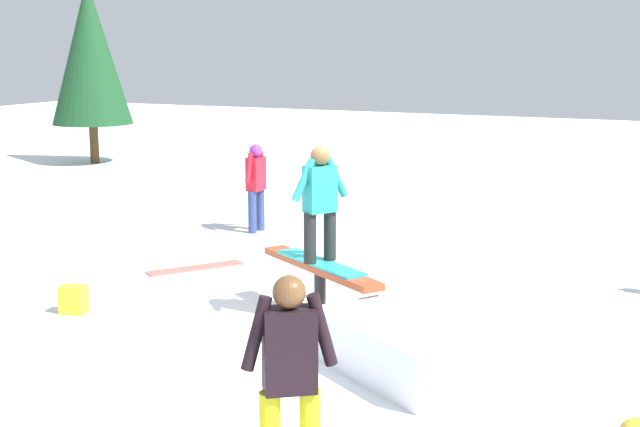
# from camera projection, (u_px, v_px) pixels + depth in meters

# --- Properties ---
(ground_plane) EXTENTS (60.00, 60.00, 0.00)m
(ground_plane) POSITION_uv_depth(u_px,v_px,m) (320.00, 320.00, 10.51)
(ground_plane) COLOR white
(rail_feature) EXTENTS (1.99, 1.42, 0.68)m
(rail_feature) POSITION_uv_depth(u_px,v_px,m) (320.00, 273.00, 10.40)
(rail_feature) COLOR black
(rail_feature) RESTS_ON ground
(snow_kicker_ramp) EXTENTS (2.33, 2.23, 0.53)m
(snow_kicker_ramp) POSITION_uv_depth(u_px,v_px,m) (421.00, 343.00, 8.89)
(snow_kicker_ramp) COLOR white
(snow_kicker_ramp) RESTS_ON ground
(main_rider_on_rail) EXTENTS (1.43, 1.03, 1.38)m
(main_rider_on_rail) POSITION_uv_depth(u_px,v_px,m) (320.00, 206.00, 10.25)
(main_rider_on_rail) COLOR #27BFC2
(main_rider_on_rail) RESTS_ON rail_feature
(bystander_red) EXTENTS (0.22, 0.64, 1.52)m
(bystander_red) POSITION_uv_depth(u_px,v_px,m) (256.00, 183.00, 15.24)
(bystander_red) COLOR navy
(bystander_red) RESTS_ON ground
(bystander_black) EXTENTS (0.62, 0.48, 1.63)m
(bystander_black) POSITION_uv_depth(u_px,v_px,m) (290.00, 372.00, 6.33)
(bystander_black) COLOR yellow
(bystander_black) RESTS_ON ground
(loose_snowboard_coral) EXTENTS (1.05, 1.33, 0.02)m
(loose_snowboard_coral) POSITION_uv_depth(u_px,v_px,m) (196.00, 268.00, 12.86)
(loose_snowboard_coral) COLOR #E0675A
(loose_snowboard_coral) RESTS_ON ground
(backpack_on_snow) EXTENTS (0.33, 0.27, 0.34)m
(backpack_on_snow) POSITION_uv_depth(u_px,v_px,m) (74.00, 299.00, 10.74)
(backpack_on_snow) COLOR yellow
(backpack_on_snow) RESTS_ON ground
(pine_tree_near) EXTENTS (2.13, 2.13, 4.84)m
(pine_tree_near) POSITION_uv_depth(u_px,v_px,m) (90.00, 53.00, 23.55)
(pine_tree_near) COLOR #4C331E
(pine_tree_near) RESTS_ON ground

